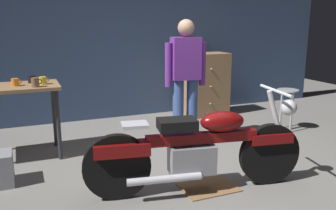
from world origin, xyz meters
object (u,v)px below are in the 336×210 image
mug_black_matte (32,79)px  person_standing (185,76)px  shop_stool (287,99)px  mug_yellow_tall (43,80)px  mug_orange_travel (15,82)px  wooden_dresser (205,84)px  motorcycle (199,148)px  mug_brown_stoneware (35,82)px

mug_black_matte → person_standing: bearing=-10.5°
shop_stool → mug_yellow_tall: size_ratio=5.50×
mug_black_matte → mug_yellow_tall: same height
shop_stool → mug_orange_travel: (-3.76, 0.33, 0.45)m
person_standing → mug_yellow_tall: (-1.81, 0.20, 0.02)m
wooden_dresser → mug_black_matte: bearing=-163.9°
wooden_dresser → person_standing: bearing=-128.3°
person_standing → mug_orange_travel: bearing=1.1°
wooden_dresser → mug_yellow_tall: size_ratio=9.45×
motorcycle → mug_black_matte: motorcycle is taller
motorcycle → mug_yellow_tall: motorcycle is taller
mug_orange_travel → mug_brown_stoneware: bearing=-37.8°
mug_yellow_tall → mug_orange_travel: bearing=178.8°
shop_stool → mug_yellow_tall: bearing=174.6°
mug_orange_travel → mug_yellow_tall: mug_yellow_tall is taller
mug_yellow_tall → mug_brown_stoneware: bearing=-119.8°
wooden_dresser → mug_orange_travel: wooden_dresser is taller
motorcycle → mug_brown_stoneware: size_ratio=17.41×
motorcycle → mug_brown_stoneware: (-1.38, 1.45, 0.51)m
shop_stool → wooden_dresser: size_ratio=0.58×
shop_stool → mug_yellow_tall: 3.50m
wooden_dresser → mug_yellow_tall: (-2.75, -0.99, 0.40)m
person_standing → mug_black_matte: person_standing is taller
person_standing → shop_stool: bearing=-177.9°
motorcycle → person_standing: size_ratio=1.30×
wooden_dresser → mug_yellow_tall: 2.95m
person_standing → wooden_dresser: (0.94, 1.19, -0.38)m
wooden_dresser → mug_yellow_tall: bearing=-160.2°
motorcycle → person_standing: (0.52, 1.41, 0.48)m
motorcycle → wooden_dresser: bearing=70.8°
mug_black_matte → mug_brown_stoneware: (0.03, -0.32, 0.01)m
shop_stool → mug_orange_travel: 3.81m
person_standing → mug_brown_stoneware: 1.90m
motorcycle → shop_stool: size_ratio=3.39×
motorcycle → wooden_dresser: 2.98m
shop_stool → mug_black_matte: (-3.58, 0.49, 0.45)m
wooden_dresser → mug_black_matte: wooden_dresser is taller
shop_stool → mug_black_matte: mug_black_matte is taller
motorcycle → person_standing: person_standing is taller
mug_orange_travel → shop_stool: bearing=-5.1°
shop_stool → mug_black_matte: size_ratio=5.45×
mug_black_matte → mug_orange_travel: 0.24m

